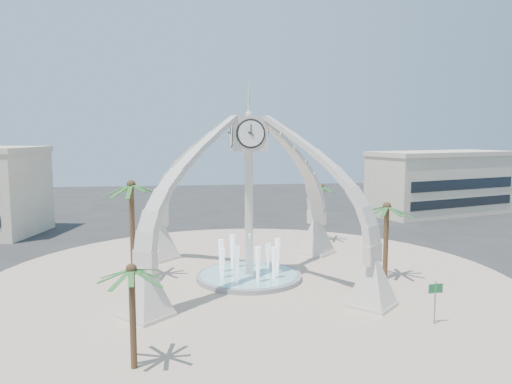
{
  "coord_description": "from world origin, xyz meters",
  "views": [
    {
      "loc": [
        -4.32,
        -36.65,
        11.1
      ],
      "look_at": [
        0.8,
        2.0,
        6.47
      ],
      "focal_mm": 35.0,
      "sensor_mm": 36.0,
      "label": 1
    }
  ],
  "objects": [
    {
      "name": "palm_east",
      "position": [
        10.27,
        -1.33,
        5.56
      ],
      "size": [
        4.25,
        4.25,
        6.38
      ],
      "rotation": [
        0.0,
        0.0,
        -0.07
      ],
      "color": "brown",
      "rests_on": "ground"
    },
    {
      "name": "palm_west",
      "position": [
        -8.67,
        0.87,
        7.18
      ],
      "size": [
        4.85,
        4.85,
        8.1
      ],
      "rotation": [
        0.0,
        0.0,
        -0.18
      ],
      "color": "brown",
      "rests_on": "ground"
    },
    {
      "name": "fountain",
      "position": [
        0.0,
        0.0,
        0.29
      ],
      "size": [
        8.0,
        8.0,
        3.62
      ],
      "color": "gray",
      "rests_on": "ground"
    },
    {
      "name": "plaza",
      "position": [
        0.0,
        0.0,
        0.03
      ],
      "size": [
        40.0,
        40.0,
        0.06
      ],
      "primitive_type": "cylinder",
      "color": "tan",
      "rests_on": "ground"
    },
    {
      "name": "street_sign",
      "position": [
        9.62,
        -10.38,
        1.86
      ],
      "size": [
        0.96,
        0.1,
        2.6
      ],
      "rotation": [
        0.0,
        0.0,
        0.07
      ],
      "color": "slate",
      "rests_on": "ground"
    },
    {
      "name": "building_ne",
      "position": [
        30.0,
        28.0,
        4.31
      ],
      "size": [
        21.87,
        14.17,
        8.6
      ],
      "rotation": [
        0.0,
        0.0,
        0.31
      ],
      "color": "beige",
      "rests_on": "ground"
    },
    {
      "name": "clock_tower",
      "position": [
        -0.0,
        -0.0,
        6.49
      ],
      "size": [
        17.94,
        17.94,
        16.3
      ],
      "color": "beige",
      "rests_on": "ground"
    },
    {
      "name": "palm_south",
      "position": [
        -7.08,
        -13.69,
        4.78
      ],
      "size": [
        3.36,
        3.36,
        5.46
      ],
      "rotation": [
        0.0,
        0.0,
        0.03
      ],
      "color": "brown",
      "rests_on": "ground"
    },
    {
      "name": "ground",
      "position": [
        0.0,
        0.0,
        0.0
      ],
      "size": [
        140.0,
        140.0,
        0.0
      ],
      "primitive_type": "plane",
      "color": "#282828",
      "rests_on": "ground"
    },
    {
      "name": "palm_north",
      "position": [
        8.79,
        12.06,
        5.64
      ],
      "size": [
        4.55,
        4.55,
        6.41
      ],
      "rotation": [
        0.0,
        0.0,
        -0.33
      ],
      "color": "brown",
      "rests_on": "ground"
    }
  ]
}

